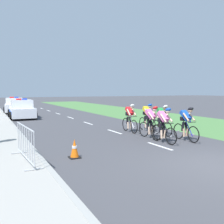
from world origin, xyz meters
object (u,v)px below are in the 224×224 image
at_px(cyclist_fifth, 130,118).
at_px(cyclist_sixth, 147,117).
at_px(police_car_second, 14,106).
at_px(traffic_cone_near, 75,149).
at_px(crowd_barrier_front, 25,144).
at_px(cyclist_second, 186,123).
at_px(cyclist_fourth, 162,120).
at_px(cyclist_third, 151,122).
at_px(cyclist_lead, 164,125).
at_px(police_car_nearest, 22,110).

height_order(cyclist_fifth, cyclist_sixth, same).
relative_size(police_car_second, traffic_cone_near, 7.08).
distance_m(cyclist_sixth, crowd_barrier_front, 7.85).
bearing_deg(cyclist_sixth, cyclist_second, -90.40).
bearing_deg(cyclist_fourth, traffic_cone_near, -157.54).
bearing_deg(traffic_cone_near, cyclist_third, 21.93).
xyz_separation_m(cyclist_second, police_car_second, (-5.32, 18.92, -0.11)).
bearing_deg(police_car_second, cyclist_lead, -77.55).
distance_m(cyclist_third, cyclist_fourth, 1.09).
distance_m(cyclist_fourth, cyclist_sixth, 1.41).
bearing_deg(crowd_barrier_front, cyclist_fifth, 32.56).
distance_m(police_car_nearest, crowd_barrier_front, 13.83).
height_order(cyclist_second, cyclist_fifth, same).
height_order(cyclist_fifth, traffic_cone_near, cyclist_fifth).
bearing_deg(cyclist_third, traffic_cone_near, -158.07).
height_order(crowd_barrier_front, traffic_cone_near, crowd_barrier_front).
bearing_deg(cyclist_third, police_car_second, 103.58).
distance_m(cyclist_second, police_car_nearest, 14.17).
xyz_separation_m(cyclist_fifth, police_car_nearest, (-4.29, 9.97, -0.11)).
height_order(cyclist_third, cyclist_sixth, same).
bearing_deg(police_car_second, cyclist_sixth, -71.38).
height_order(cyclist_third, cyclist_fifth, same).
bearing_deg(police_car_second, cyclist_fourth, -73.02).
relative_size(cyclist_third, police_car_second, 0.38).
height_order(cyclist_second, police_car_second, police_car_second).
relative_size(cyclist_fifth, police_car_second, 0.38).
bearing_deg(cyclist_sixth, police_car_nearest, 117.94).
distance_m(cyclist_second, police_car_second, 19.66).
bearing_deg(cyclist_third, cyclist_second, -49.02).
bearing_deg(cyclist_fourth, cyclist_third, -155.28).
bearing_deg(traffic_cone_near, crowd_barrier_front, -177.69).
distance_m(cyclist_fourth, crowd_barrier_front, 7.24).
bearing_deg(cyclist_fifth, cyclist_third, -90.15).
distance_m(cyclist_third, traffic_cone_near, 4.67).
relative_size(cyclist_second, crowd_barrier_front, 0.74).
distance_m(cyclist_lead, cyclist_fourth, 1.92).
height_order(cyclist_lead, cyclist_third, same).
height_order(cyclist_lead, police_car_nearest, police_car_nearest).
height_order(cyclist_sixth, police_car_nearest, police_car_nearest).
relative_size(cyclist_fourth, traffic_cone_near, 2.69).
relative_size(cyclist_lead, traffic_cone_near, 2.69).
bearing_deg(cyclist_sixth, cyclist_fifth, 174.59).
distance_m(cyclist_sixth, traffic_cone_near, 6.49).
height_order(cyclist_fourth, police_car_second, police_car_second).
distance_m(cyclist_fifth, crowd_barrier_front, 6.99).
bearing_deg(cyclist_fourth, cyclist_lead, -125.60).
relative_size(cyclist_fifth, crowd_barrier_front, 0.74).
bearing_deg(cyclist_sixth, cyclist_third, -119.72).
bearing_deg(cyclist_fifth, cyclist_sixth, -5.41).
height_order(cyclist_lead, police_car_second, police_car_second).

